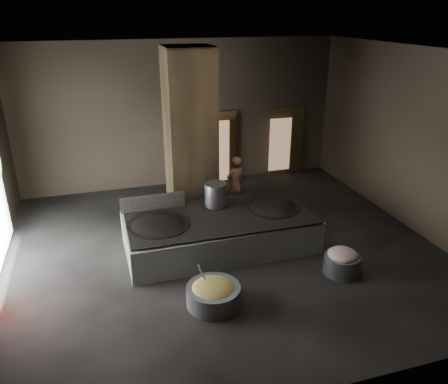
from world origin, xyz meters
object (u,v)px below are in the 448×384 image
object	(u,v)px
hearth_platform	(220,232)
cook	(235,184)
wok_right	(272,210)
meat_basin	(342,264)
stock_pot	(215,194)
veg_basin	(213,295)
wok_left	(159,227)

from	to	relation	value
hearth_platform	cook	distance (m)	2.13
hearth_platform	wok_right	xyz separation A→B (m)	(1.35, 0.05, 0.37)
meat_basin	stock_pot	bearing A→B (deg)	131.89
cook	veg_basin	xyz separation A→B (m)	(-1.72, -3.95, -0.60)
hearth_platform	veg_basin	xyz separation A→B (m)	(-0.74, -2.11, -0.19)
stock_pot	meat_basin	bearing A→B (deg)	-48.11
wok_left	stock_pot	size ratio (longest dim) A/B	2.42
hearth_platform	meat_basin	bearing A→B (deg)	-41.05
hearth_platform	wok_left	distance (m)	1.50
wok_right	stock_pot	xyz separation A→B (m)	(-1.30, 0.50, 0.38)
wok_right	meat_basin	world-z (taller)	wok_right
wok_right	stock_pot	size ratio (longest dim) A/B	2.25
wok_right	veg_basin	xyz separation A→B (m)	(-2.09, -2.16, -0.56)
wok_right	meat_basin	size ratio (longest dim) A/B	1.67
wok_right	cook	size ratio (longest dim) A/B	0.81
wok_right	cook	xyz separation A→B (m)	(-0.37, 1.79, 0.05)
hearth_platform	wok_left	xyz separation A→B (m)	(-1.45, -0.05, 0.37)
hearth_platform	veg_basin	distance (m)	2.24
hearth_platform	meat_basin	size ratio (longest dim) A/B	5.70
hearth_platform	wok_right	distance (m)	1.40
wok_left	meat_basin	size ratio (longest dim) A/B	1.80
hearth_platform	veg_basin	world-z (taller)	hearth_platform
hearth_platform	wok_right	size ratio (longest dim) A/B	3.41
stock_pot	veg_basin	size ratio (longest dim) A/B	0.55
hearth_platform	veg_basin	size ratio (longest dim) A/B	4.19
hearth_platform	stock_pot	size ratio (longest dim) A/B	7.67
wok_right	meat_basin	bearing A→B (deg)	-65.81
meat_basin	wok_left	bearing A→B (deg)	153.75
wok_left	stock_pot	xyz separation A→B (m)	(1.50, 0.60, 0.38)
hearth_platform	stock_pot	world-z (taller)	stock_pot
cook	hearth_platform	bearing A→B (deg)	41.83
stock_pot	cook	size ratio (longest dim) A/B	0.36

